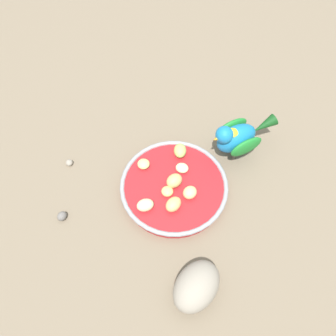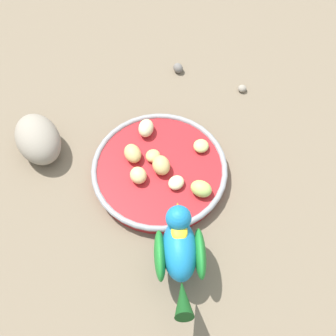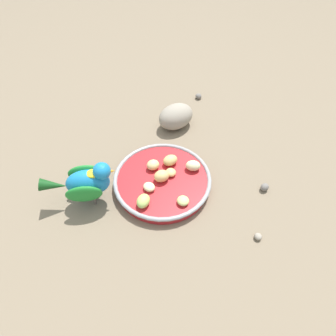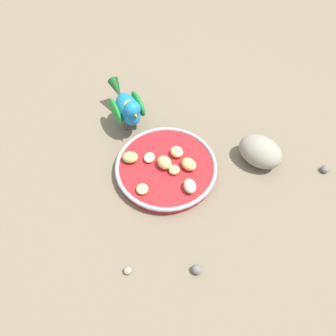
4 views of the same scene
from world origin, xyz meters
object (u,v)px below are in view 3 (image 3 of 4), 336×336
(apple_piece_5, at_px, (162,176))
(rock_large, at_px, (176,117))
(pebble_1, at_px, (258,237))
(pebble_0, at_px, (265,187))
(apple_piece_2, at_px, (149,187))
(feeding_bowl, at_px, (162,181))
(apple_piece_6, at_px, (193,166))
(apple_piece_4, at_px, (153,165))
(apple_piece_3, at_px, (143,201))
(pebble_2, at_px, (198,96))
(apple_piece_7, at_px, (183,201))
(parrot, at_px, (86,182))
(apple_piece_1, at_px, (170,160))
(apple_piece_0, at_px, (171,172))

(apple_piece_5, bearing_deg, rock_large, 38.71)
(pebble_1, bearing_deg, pebble_0, 30.68)
(apple_piece_2, height_order, apple_piece_5, apple_piece_5)
(feeding_bowl, height_order, apple_piece_6, apple_piece_6)
(apple_piece_4, bearing_deg, apple_piece_3, -141.12)
(pebble_1, bearing_deg, rock_large, 73.26)
(apple_piece_2, distance_m, pebble_0, 0.28)
(rock_large, height_order, pebble_2, rock_large)
(apple_piece_2, distance_m, apple_piece_4, 0.07)
(pebble_1, bearing_deg, apple_piece_5, 103.87)
(apple_piece_7, bearing_deg, parrot, 131.85)
(apple_piece_1, xyz_separation_m, pebble_2, (0.28, 0.17, -0.03))
(apple_piece_6, distance_m, pebble_1, 0.22)
(parrot, bearing_deg, apple_piece_3, -20.05)
(apple_piece_0, xyz_separation_m, parrot, (-0.18, 0.08, 0.04))
(apple_piece_2, bearing_deg, parrot, 144.33)
(apple_piece_6, xyz_separation_m, parrot, (-0.23, 0.10, 0.03))
(apple_piece_4, distance_m, pebble_1, 0.29)
(apple_piece_6, height_order, apple_piece_7, apple_piece_6)
(apple_piece_3, relative_size, parrot, 0.24)
(apple_piece_4, bearing_deg, apple_piece_0, -67.03)
(apple_piece_0, xyz_separation_m, apple_piece_7, (-0.04, -0.08, 0.00))
(apple_piece_7, distance_m, pebble_1, 0.18)
(apple_piece_1, xyz_separation_m, rock_large, (0.13, 0.12, -0.00))
(apple_piece_0, bearing_deg, pebble_2, 33.20)
(apple_piece_5, height_order, pebble_1, apple_piece_5)
(apple_piece_6, height_order, pebble_2, apple_piece_6)
(apple_piece_6, relative_size, pebble_2, 1.85)
(parrot, bearing_deg, pebble_1, -22.47)
(pebble_1, relative_size, pebble_2, 0.86)
(apple_piece_7, bearing_deg, apple_piece_1, 61.73)
(apple_piece_5, bearing_deg, apple_piece_3, -161.08)
(feeding_bowl, relative_size, apple_piece_7, 8.63)
(apple_piece_4, relative_size, pebble_0, 1.47)
(apple_piece_2, relative_size, apple_piece_4, 0.91)
(apple_piece_0, distance_m, apple_piece_4, 0.05)
(apple_piece_1, height_order, apple_piece_3, same)
(apple_piece_1, distance_m, apple_piece_4, 0.05)
(apple_piece_0, relative_size, apple_piece_5, 0.71)
(apple_piece_7, bearing_deg, rock_large, 50.55)
(apple_piece_2, height_order, apple_piece_6, apple_piece_6)
(apple_piece_3, height_order, apple_piece_4, apple_piece_3)
(apple_piece_0, distance_m, parrot, 0.20)
(pebble_0, relative_size, pebble_1, 1.29)
(apple_piece_7, relative_size, pebble_1, 1.65)
(pebble_0, bearing_deg, pebble_1, -149.32)
(apple_piece_3, relative_size, rock_large, 0.34)
(rock_large, height_order, pebble_0, rock_large)
(rock_large, distance_m, pebble_0, 0.32)
(apple_piece_0, distance_m, apple_piece_5, 0.03)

